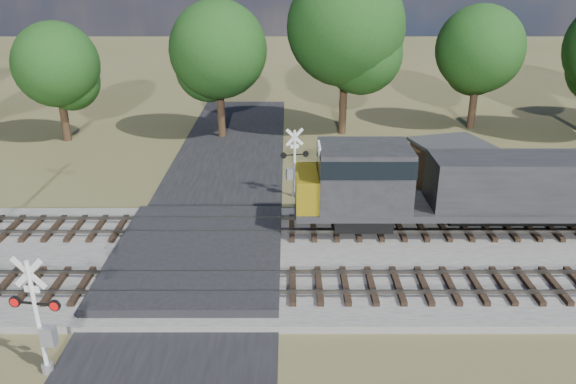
{
  "coord_description": "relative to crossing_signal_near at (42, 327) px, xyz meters",
  "views": [
    {
      "loc": [
        3.8,
        -20.41,
        11.74
      ],
      "look_at": [
        3.82,
        2.0,
        2.6
      ],
      "focal_mm": 35.0,
      "sensor_mm": 36.0,
      "label": 1
    }
  ],
  "objects": [
    {
      "name": "ground",
      "position": [
        3.55,
        6.42,
        -1.68
      ],
      "size": [
        160.0,
        160.0,
        0.0
      ],
      "primitive_type": "plane",
      "color": "#4D4D29",
      "rests_on": "ground"
    },
    {
      "name": "ballast_bed",
      "position": [
        13.55,
        6.92,
        -1.53
      ],
      "size": [
        140.0,
        10.0,
        0.3
      ],
      "primitive_type": "cube",
      "color": "gray",
      "rests_on": "ground"
    },
    {
      "name": "road",
      "position": [
        3.55,
        6.42,
        -1.64
      ],
      "size": [
        7.0,
        60.0,
        0.08
      ],
      "primitive_type": "cube",
      "color": "black",
      "rests_on": "ground"
    },
    {
      "name": "crossing_panel",
      "position": [
        3.55,
        6.92,
        -1.36
      ],
      "size": [
        7.0,
        9.0,
        0.62
      ],
      "primitive_type": "cube",
      "color": "#262628",
      "rests_on": "ground"
    },
    {
      "name": "track_near",
      "position": [
        6.67,
        4.42,
        -1.26
      ],
      "size": [
        140.0,
        2.6,
        0.33
      ],
      "color": "black",
      "rests_on": "ballast_bed"
    },
    {
      "name": "track_far",
      "position": [
        6.67,
        9.42,
        -1.26
      ],
      "size": [
        140.0,
        2.6,
        0.33
      ],
      "color": "black",
      "rests_on": "ballast_bed"
    },
    {
      "name": "crossing_signal_near",
      "position": [
        0.0,
        0.0,
        0.0
      ],
      "size": [
        1.62,
        0.4,
        4.03
      ],
      "rotation": [
        0.0,
        0.0,
        -0.17
      ],
      "color": "silver",
      "rests_on": "ground"
    },
    {
      "name": "crossing_signal_far",
      "position": [
        7.64,
        14.23,
        -0.09
      ],
      "size": [
        1.52,
        0.43,
        3.82
      ],
      "rotation": [
        0.0,
        0.0,
        3.35
      ],
      "color": "silver",
      "rests_on": "ground"
    },
    {
      "name": "equipment_shed",
      "position": [
        16.47,
        15.35,
        -0.35
      ],
      "size": [
        4.75,
        4.75,
        2.63
      ],
      "rotation": [
        0.0,
        0.0,
        0.27
      ],
      "color": "#45321D",
      "rests_on": "ground"
    },
    {
      "name": "treeline",
      "position": [
        10.88,
        26.03,
        4.9
      ],
      "size": [
        81.94,
        9.96,
        11.77
      ],
      "color": "black",
      "rests_on": "ground"
    }
  ]
}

